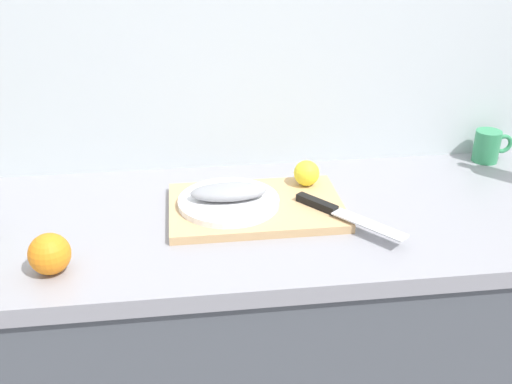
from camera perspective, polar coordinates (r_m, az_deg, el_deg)
name	(u,v)px	position (r m, az deg, el deg)	size (l,w,h in m)	color
back_wall	(211,37)	(1.59, -4.30, 14.45)	(3.20, 0.05, 2.50)	silver
kitchen_counter	(228,366)	(1.67, -2.64, -16.12)	(2.00, 0.60, 0.90)	#4C5159
cutting_board	(256,207)	(1.43, 0.00, -1.44)	(0.41, 0.27, 0.02)	tan
white_plate	(229,202)	(1.42, -2.60, -0.91)	(0.24, 0.24, 0.01)	white
fish_fillet	(229,192)	(1.40, -2.62, 0.02)	(0.18, 0.08, 0.04)	gray
chef_knife	(335,211)	(1.38, 7.51, -1.78)	(0.20, 0.24, 0.02)	silver
lemon_0	(307,173)	(1.51, 4.81, 1.80)	(0.06, 0.06, 0.06)	yellow
coffee_mug_0	(488,146)	(1.81, 21.12, 4.09)	(0.11, 0.07, 0.09)	#338C59
orange_1	(50,254)	(1.25, -18.97, -5.56)	(0.08, 0.08, 0.08)	orange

